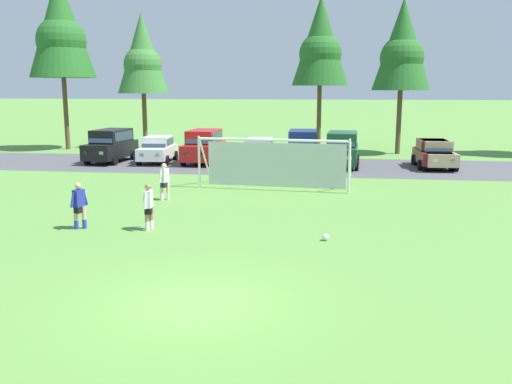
% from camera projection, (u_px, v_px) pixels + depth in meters
% --- Properties ---
extents(ground_plane, '(400.00, 400.00, 0.00)m').
position_uv_depth(ground_plane, '(269.00, 187.00, 27.40)').
color(ground_plane, '#598C3D').
extents(parking_lot_strip, '(52.00, 8.40, 0.01)m').
position_uv_depth(parking_lot_strip, '(283.00, 166.00, 34.94)').
color(parking_lot_strip, '#4C4C51').
rests_on(parking_lot_strip, ground).
extents(soccer_ball, '(0.22, 0.22, 0.22)m').
position_uv_depth(soccer_ball, '(326.00, 237.00, 17.91)').
color(soccer_ball, white).
rests_on(soccer_ball, ground).
extents(soccer_goal, '(7.55, 2.52, 2.57)m').
position_uv_depth(soccer_goal, '(275.00, 162.00, 27.15)').
color(soccer_goal, white).
rests_on(soccer_goal, ground).
extents(player_striker_near, '(0.26, 0.74, 1.64)m').
position_uv_depth(player_striker_near, '(149.00, 207.00, 19.11)').
color(player_striker_near, '#936B4C').
rests_on(player_striker_near, ground).
extents(player_midfield_center, '(0.42, 0.69, 1.64)m').
position_uv_depth(player_midfield_center, '(79.00, 206.00, 19.28)').
color(player_midfield_center, tan).
rests_on(player_midfield_center, ground).
extents(player_defender_far, '(0.40, 0.70, 1.64)m').
position_uv_depth(player_defender_far, '(165.00, 182.00, 24.21)').
color(player_defender_far, beige).
rests_on(player_defender_far, ground).
extents(parked_car_slot_far_left, '(2.40, 4.73, 2.16)m').
position_uv_depth(parked_car_slot_far_left, '(111.00, 145.00, 36.59)').
color(parked_car_slot_far_left, black).
rests_on(parked_car_slot_far_left, ground).
extents(parked_car_slot_left, '(2.25, 4.31, 1.72)m').
position_uv_depth(parked_car_slot_left, '(158.00, 149.00, 36.35)').
color(parked_car_slot_left, silver).
rests_on(parked_car_slot_left, ground).
extents(parked_car_slot_center_left, '(2.27, 4.67, 2.16)m').
position_uv_depth(parked_car_slot_center_left, '(204.00, 146.00, 36.06)').
color(parked_car_slot_center_left, red).
rests_on(parked_car_slot_center_left, ground).
extents(parked_car_slot_center, '(2.14, 4.26, 1.72)m').
position_uv_depth(parked_car_slot_center, '(259.00, 152.00, 35.04)').
color(parked_car_slot_center, '#B2B2BC').
rests_on(parked_car_slot_center, ground).
extents(parked_car_slot_center_right, '(2.25, 4.66, 2.16)m').
position_uv_depth(parked_car_slot_center_right, '(303.00, 147.00, 35.75)').
color(parked_car_slot_center_right, navy).
rests_on(parked_car_slot_center_right, ground).
extents(parked_car_slot_right, '(2.33, 4.70, 2.16)m').
position_uv_depth(parked_car_slot_right, '(342.00, 149.00, 34.37)').
color(parked_car_slot_right, '#194C2D').
rests_on(parked_car_slot_right, ground).
extents(parked_car_slot_far_right, '(2.07, 4.22, 1.72)m').
position_uv_depth(parked_car_slot_far_right, '(432.00, 153.00, 34.10)').
color(parked_car_slot_far_right, maroon).
rests_on(parked_car_slot_far_right, ground).
extents(parked_car_slot_end, '(2.25, 4.31, 1.72)m').
position_uv_depth(parked_car_slot_end, '(435.00, 154.00, 33.82)').
color(parked_car_slot_end, tan).
rests_on(parked_car_slot_end, ground).
extents(tree_left_edge, '(5.09, 5.09, 13.56)m').
position_uv_depth(tree_left_edge, '(61.00, 29.00, 42.69)').
color(tree_left_edge, brown).
rests_on(tree_left_edge, ground).
extents(tree_mid_left, '(3.99, 3.99, 10.65)m').
position_uv_depth(tree_mid_left, '(142.00, 56.00, 43.24)').
color(tree_mid_left, brown).
rests_on(tree_mid_left, ground).
extents(tree_center_back, '(4.54, 4.54, 12.10)m').
position_uv_depth(tree_center_back, '(321.00, 44.00, 44.02)').
color(tree_center_back, brown).
rests_on(tree_center_back, ground).
extents(tree_mid_right, '(4.22, 4.22, 11.26)m').
position_uv_depth(tree_mid_right, '(402.00, 47.00, 39.89)').
color(tree_mid_right, brown).
rests_on(tree_mid_right, ground).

